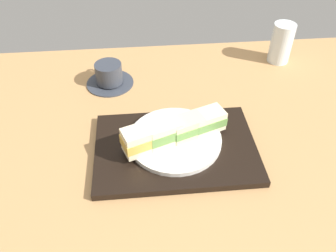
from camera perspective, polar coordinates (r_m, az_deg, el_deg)
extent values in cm
cube|color=tan|center=(87.78, 3.00, -3.87)|extent=(140.00, 100.00, 3.00)
cube|color=black|center=(84.62, 1.26, -3.70)|extent=(38.96, 26.28, 1.78)
cylinder|color=silver|center=(84.53, 1.16, -2.32)|extent=(22.84, 22.84, 1.21)
cube|color=beige|center=(81.08, -4.50, -3.41)|extent=(9.17, 7.49, 1.78)
cube|color=gold|center=(79.54, -4.58, -2.32)|extent=(9.60, 7.86, 2.56)
cube|color=beige|center=(78.03, -4.66, -1.18)|extent=(9.17, 7.49, 1.78)
cube|color=beige|center=(82.61, -0.68, -2.21)|extent=(9.17, 7.49, 1.69)
cube|color=#669347|center=(81.10, -0.69, -1.12)|extent=(9.55, 7.79, 2.66)
cube|color=beige|center=(79.62, -0.70, 0.02)|extent=(9.17, 7.49, 1.69)
cube|color=beige|center=(84.57, 2.98, -1.07)|extent=(9.17, 7.49, 1.51)
cube|color=#669347|center=(83.33, 3.02, -0.17)|extent=(9.55, 7.93, 2.11)
cube|color=beige|center=(82.12, 3.07, 0.76)|extent=(9.17, 7.49, 1.51)
cube|color=beige|center=(86.85, 6.45, 0.04)|extent=(9.17, 7.49, 1.43)
cube|color=#669347|center=(85.62, 6.55, 0.95)|extent=(9.35, 7.84, 2.27)
cube|color=beige|center=(84.42, 6.64, 1.89)|extent=(9.17, 7.49, 1.43)
cylinder|color=#333842|center=(108.06, -9.51, 7.09)|extent=(14.27, 14.27, 0.80)
cylinder|color=#333842|center=(106.15, -9.72, 8.60)|extent=(8.02, 8.02, 6.05)
cylinder|color=black|center=(104.74, -9.89, 9.79)|extent=(7.38, 7.38, 0.40)
torus|color=#333842|center=(109.98, -10.34, 9.81)|extent=(1.97, 4.24, 4.19)
cylinder|color=silver|center=(120.37, 18.16, 12.85)|extent=(6.94, 6.94, 12.92)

